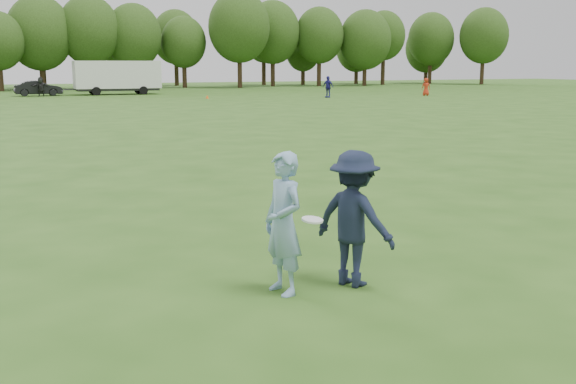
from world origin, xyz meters
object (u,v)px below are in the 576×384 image
player_far_d (41,87)px  cargo_trailer (117,76)px  field_cone (207,97)px  player_far_c (426,87)px  defender (354,219)px  thrower (284,223)px  player_far_b (328,87)px  car_f (38,88)px

player_far_d → cargo_trailer: cargo_trailer is taller
player_far_d → field_cone: (12.67, -9.76, -0.73)m
player_far_c → field_cone: size_ratio=5.39×
defender → player_far_d: 58.02m
player_far_d → field_cone: 16.01m
defender → player_far_c: defender is taller
thrower → player_far_d: 57.97m
thrower → player_far_b: player_far_b is taller
thrower → cargo_trailer: bearing=161.8°
player_far_d → car_f: 1.05m
player_far_d → cargo_trailer: size_ratio=0.19×
field_cone → defender: bearing=-104.8°
car_f → field_cone: 16.77m
player_far_b → cargo_trailer: cargo_trailer is taller
player_far_b → car_f: bearing=-149.2°
car_f → cargo_trailer: cargo_trailer is taller
thrower → player_far_c: 56.30m
player_far_c → defender: bearing=75.8°
player_far_b → cargo_trailer: 20.81m
thrower → defender: bearing=75.7°
player_far_b → player_far_d: 26.00m
player_far_b → player_far_d: bearing=-147.5°
player_far_b → car_f: size_ratio=0.44×
player_far_b → player_far_c: size_ratio=1.15×
player_far_b → cargo_trailer: size_ratio=0.21×
thrower → player_far_d: (1.06, 57.96, -0.03)m
player_far_c → field_cone: (-20.10, 3.19, -0.66)m
player_far_b → car_f: player_far_b is taller
player_far_d → car_f: player_far_d is taller
thrower → car_f: size_ratio=0.43×
defender → car_f: bearing=-27.7°
defender → car_f: (-0.08, 59.04, -0.20)m
player_far_d → cargo_trailer: 7.20m
defender → cargo_trailer: (7.14, 59.13, 0.88)m
player_far_c → cargo_trailer: bearing=-6.8°
thrower → player_far_c: size_ratio=1.12×
player_far_b → defender: bearing=-55.5°
car_f → thrower: bearing=177.2°
defender → player_far_b: 50.97m
defender → player_far_b: (22.89, 45.55, 0.04)m
thrower → field_cone: 50.12m
cargo_trailer → field_cone: bearing=-62.7°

